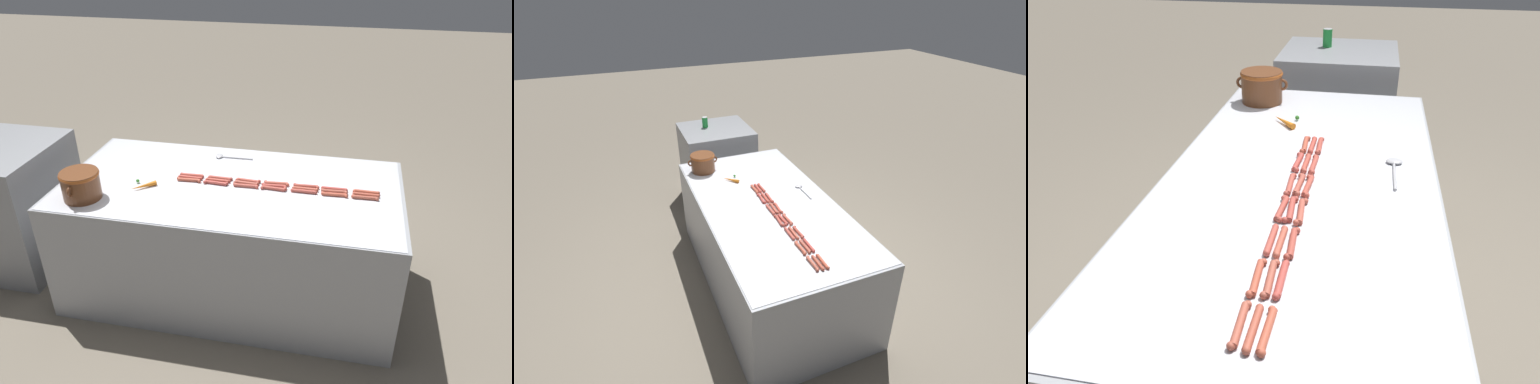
{
  "view_description": "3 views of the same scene",
  "coord_description": "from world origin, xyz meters",
  "views": [
    {
      "loc": [
        -2.62,
        -0.7,
        2.3
      ],
      "look_at": [
        -0.11,
        -0.19,
        0.85
      ],
      "focal_mm": 33.68,
      "sensor_mm": 36.0,
      "label": 1
    },
    {
      "loc": [
        -1.08,
        -2.64,
        2.54
      ],
      "look_at": [
        0.08,
        0.15,
        0.85
      ],
      "focal_mm": 27.54,
      "sensor_mm": 36.0,
      "label": 2
    },
    {
      "loc": [
        0.24,
        -1.68,
        1.73
      ],
      "look_at": [
        -0.04,
        -0.16,
        0.84
      ],
      "focal_mm": 33.34,
      "sensor_mm": 36.0,
      "label": 3
    }
  ],
  "objects": [
    {
      "name": "hot_dog_10",
      "position": [
        0.01,
        -0.28,
        0.84
      ],
      "size": [
        0.03,
        0.17,
        0.02
      ],
      "color": "#B3473E",
      "rests_on": "griddle_counter"
    },
    {
      "name": "hot_dog_11",
      "position": [
        0.01,
        -0.1,
        0.84
      ],
      "size": [
        0.03,
        0.17,
        0.02
      ],
      "color": "#AE5142",
      "rests_on": "griddle_counter"
    },
    {
      "name": "soda_can",
      "position": [
        -0.08,
        1.78,
        1.0
      ],
      "size": [
        0.07,
        0.07,
        0.12
      ],
      "color": "#1E8C38",
      "rests_on": "back_cabinet"
    },
    {
      "name": "hot_dog_0",
      "position": [
        -0.03,
        -0.85,
        0.84
      ],
      "size": [
        0.03,
        0.17,
        0.02
      ],
      "color": "#AF523F",
      "rests_on": "griddle_counter"
    },
    {
      "name": "hot_dog_5",
      "position": [
        -0.03,
        0.09,
        0.84
      ],
      "size": [
        0.03,
        0.17,
        0.02
      ],
      "color": "#B7473E",
      "rests_on": "griddle_counter"
    },
    {
      "name": "serving_spoon",
      "position": [
        0.37,
        0.13,
        0.84
      ],
      "size": [
        0.07,
        0.27,
        0.02
      ],
      "color": "#B7B7BC",
      "rests_on": "griddle_counter"
    },
    {
      "name": "carrot",
      "position": [
        -0.16,
        0.53,
        0.85
      ],
      "size": [
        0.14,
        0.15,
        0.03
      ],
      "color": "orange",
      "rests_on": "griddle_counter"
    },
    {
      "name": "hot_dog_20",
      "position": [
        0.05,
        0.27,
        0.84
      ],
      "size": [
        0.03,
        0.17,
        0.02
      ],
      "color": "#B1473B",
      "rests_on": "griddle_counter"
    },
    {
      "name": "hot_dog_13",
      "position": [
        0.01,
        0.27,
        0.84
      ],
      "size": [
        0.03,
        0.17,
        0.02
      ],
      "color": "#B6473B",
      "rests_on": "griddle_counter"
    },
    {
      "name": "hot_dog_9",
      "position": [
        0.01,
        -0.48,
        0.84
      ],
      "size": [
        0.02,
        0.17,
        0.02
      ],
      "color": "#B55340",
      "rests_on": "griddle_counter"
    },
    {
      "name": "bean_pot",
      "position": [
        -0.35,
        0.84,
        0.93
      ],
      "size": [
        0.29,
        0.24,
        0.17
      ],
      "color": "brown",
      "rests_on": "griddle_counter"
    },
    {
      "name": "hot_dog_2",
      "position": [
        -0.02,
        -0.47,
        0.84
      ],
      "size": [
        0.02,
        0.17,
        0.02
      ],
      "color": "#B64C40",
      "rests_on": "griddle_counter"
    },
    {
      "name": "hot_dog_16",
      "position": [
        0.05,
        -0.48,
        0.84
      ],
      "size": [
        0.03,
        0.17,
        0.02
      ],
      "color": "#AC463A",
      "rests_on": "griddle_counter"
    },
    {
      "name": "hot_dog_15",
      "position": [
        0.05,
        -0.66,
        0.84
      ],
      "size": [
        0.02,
        0.17,
        0.02
      ],
      "color": "#B8453D",
      "rests_on": "griddle_counter"
    },
    {
      "name": "hot_dog_4",
      "position": [
        -0.02,
        -0.11,
        0.84
      ],
      "size": [
        0.03,
        0.17,
        0.02
      ],
      "color": "#B44E41",
      "rests_on": "griddle_counter"
    },
    {
      "name": "hot_dog_12",
      "position": [
        0.01,
        0.09,
        0.84
      ],
      "size": [
        0.03,
        0.17,
        0.02
      ],
      "color": "#B64A3C",
      "rests_on": "griddle_counter"
    },
    {
      "name": "hot_dog_6",
      "position": [
        -0.02,
        0.27,
        0.84
      ],
      "size": [
        0.03,
        0.17,
        0.02
      ],
      "color": "#B7503B",
      "rests_on": "griddle_counter"
    },
    {
      "name": "hot_dog_17",
      "position": [
        0.05,
        -0.29,
        0.84
      ],
      "size": [
        0.03,
        0.17,
        0.02
      ],
      "color": "#B65140",
      "rests_on": "griddle_counter"
    },
    {
      "name": "hot_dog_14",
      "position": [
        0.05,
        -0.85,
        0.84
      ],
      "size": [
        0.03,
        0.17,
        0.02
      ],
      "color": "#B85039",
      "rests_on": "griddle_counter"
    },
    {
      "name": "hot_dog_1",
      "position": [
        -0.03,
        -0.66,
        0.84
      ],
      "size": [
        0.03,
        0.17,
        0.02
      ],
      "color": "#B8503A",
      "rests_on": "griddle_counter"
    },
    {
      "name": "hot_dog_8",
      "position": [
        0.01,
        -0.66,
        0.84
      ],
      "size": [
        0.03,
        0.17,
        0.02
      ],
      "color": "#AB5341",
      "rests_on": "griddle_counter"
    },
    {
      "name": "griddle_counter",
      "position": [
        0.0,
        0.0,
        0.42
      ],
      "size": [
        1.09,
        2.18,
        0.83
      ],
      "color": "#9EA0A5",
      "rests_on": "ground_plane"
    },
    {
      "name": "hot_dog_3",
      "position": [
        -0.02,
        -0.28,
        0.84
      ],
      "size": [
        0.03,
        0.17,
        0.02
      ],
      "color": "#B1493D",
      "rests_on": "griddle_counter"
    },
    {
      "name": "hot_dog_19",
      "position": [
        0.04,
        0.08,
        0.84
      ],
      "size": [
        0.03,
        0.17,
        0.02
      ],
      "color": "#B1493D",
      "rests_on": "griddle_counter"
    },
    {
      "name": "ground_plane",
      "position": [
        0.0,
        0.0,
        0.0
      ],
      "size": [
        20.0,
        20.0,
        0.0
      ],
      "primitive_type": "plane",
      "color": "#756B5B"
    },
    {
      "name": "back_cabinet",
      "position": [
        0.02,
        1.7,
        0.47
      ],
      "size": [
        0.8,
        0.75,
        0.94
      ],
      "primitive_type": "cube",
      "color": "gray",
      "rests_on": "ground_plane"
    },
    {
      "name": "hot_dog_7",
      "position": [
        0.01,
        -0.85,
        0.84
      ],
      "size": [
        0.02,
        0.17,
        0.02
      ],
      "color": "#AE4E3A",
      "rests_on": "griddle_counter"
    },
    {
      "name": "hot_dog_18",
      "position": [
        0.04,
        -0.11,
        0.84
      ],
      "size": [
        0.03,
        0.17,
        0.02
      ],
      "color": "#B3493B",
      "rests_on": "griddle_counter"
    }
  ]
}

